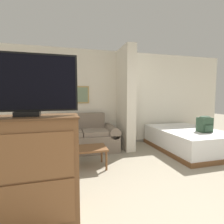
% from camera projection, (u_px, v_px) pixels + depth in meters
% --- Properties ---
extents(wall_back, '(7.17, 0.16, 2.60)m').
position_uv_depth(wall_back, '(112.00, 98.00, 4.95)').
color(wall_back, silver).
rests_on(wall_back, ground_plane).
extents(wall_partition_pillar, '(0.24, 0.87, 2.60)m').
position_uv_depth(wall_partition_pillar, '(126.00, 98.00, 4.54)').
color(wall_partition_pillar, silver).
rests_on(wall_partition_pillar, ground_plane).
extents(couch, '(1.76, 0.84, 0.91)m').
position_uv_depth(couch, '(82.00, 138.00, 4.34)').
color(couch, gray).
rests_on(couch, ground_plane).
extents(coffee_table, '(0.68, 0.50, 0.39)m').
position_uv_depth(coffee_table, '(89.00, 150.00, 3.31)').
color(coffee_table, brown).
rests_on(coffee_table, ground_plane).
extents(side_table, '(0.46, 0.46, 0.55)m').
position_uv_depth(side_table, '(35.00, 135.00, 4.03)').
color(side_table, brown).
rests_on(side_table, ground_plane).
extents(table_lamp, '(0.31, 0.31, 0.42)m').
position_uv_depth(table_lamp, '(34.00, 120.00, 4.00)').
color(table_lamp, tan).
rests_on(table_lamp, side_table).
extents(tv_dresser, '(1.02, 0.47, 1.16)m').
position_uv_depth(tv_dresser, '(30.00, 171.00, 1.85)').
color(tv_dresser, brown).
rests_on(tv_dresser, ground_plane).
extents(tv, '(1.02, 0.16, 0.64)m').
position_uv_depth(tv, '(26.00, 84.00, 1.76)').
color(tv, black).
rests_on(tv, tv_dresser).
extents(bed, '(1.44, 2.02, 0.53)m').
position_uv_depth(bed, '(187.00, 139.00, 4.43)').
color(bed, brown).
rests_on(bed, ground_plane).
extents(backpack, '(0.29, 0.26, 0.38)m').
position_uv_depth(backpack, '(205.00, 124.00, 4.07)').
color(backpack, '#2D4733').
rests_on(backpack, bed).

